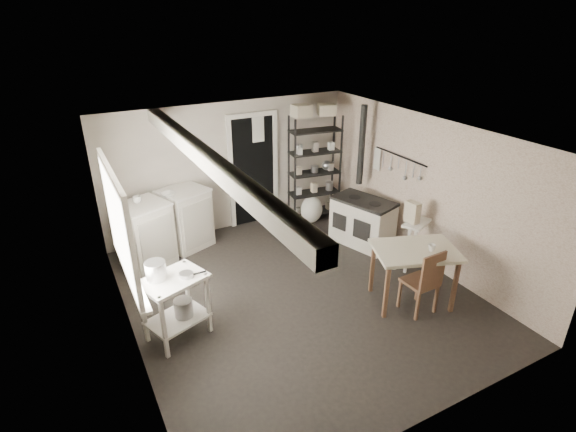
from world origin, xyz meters
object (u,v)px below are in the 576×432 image
stockpot (156,272)px  flour_sack (312,210)px  stove (363,220)px  work_table (412,277)px  chair (420,279)px  prep_table (177,309)px  base_cabinets (166,229)px  shelf_rack (314,171)px

stockpot → flour_sack: (3.30, 1.96, -0.70)m
stove → work_table: (-0.43, -1.69, -0.06)m
stockpot → chair: bearing=-18.6°
stockpot → work_table: size_ratio=0.24×
prep_table → chair: (2.98, -0.98, 0.08)m
prep_table → flour_sack: bearing=33.1°
stove → chair: size_ratio=1.09×
base_cabinets → stockpot: bearing=-127.4°
stockpot → chair: stockpot is taller
base_cabinets → shelf_rack: 2.89m
flour_sack → prep_table: bearing=-146.9°
stockpot → shelf_rack: shelf_rack is taller
stove → prep_table: bearing=177.1°
prep_table → work_table: prep_table is taller
chair → work_table: bearing=73.0°
flour_sack → base_cabinets: bearing=178.4°
prep_table → base_cabinets: (0.43, 2.12, 0.06)m
base_cabinets → prep_table: bearing=-122.6°
shelf_rack → flour_sack: size_ratio=3.88×
prep_table → stove: bearing=14.7°
shelf_rack → stove: (0.19, -1.29, -0.51)m
stove → flour_sack: (-0.33, 1.13, -0.20)m
shelf_rack → flour_sack: 0.74m
stockpot → shelf_rack: (3.43, 2.12, 0.01)m
flour_sack → stockpot: bearing=-149.2°
chair → flour_sack: size_ratio=1.85×
prep_table → stockpot: 0.57m
flour_sack → work_table: bearing=-92.0°
work_table → shelf_rack: bearing=85.5°
work_table → chair: (-0.05, -0.20, 0.10)m
stove → chair: chair is taller
chair → flour_sack: bearing=85.5°
prep_table → chair: size_ratio=0.89×
shelf_rack → chair: 3.23m
work_table → flour_sack: 2.83m
prep_table → shelf_rack: bearing=33.9°
prep_table → base_cabinets: size_ratio=0.54×
shelf_rack → flour_sack: bearing=-123.8°
prep_table → stove: size_ratio=0.82×
shelf_rack → work_table: bearing=-86.8°
stove → base_cabinets: bearing=140.7°
stove → chair: bearing=-121.9°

